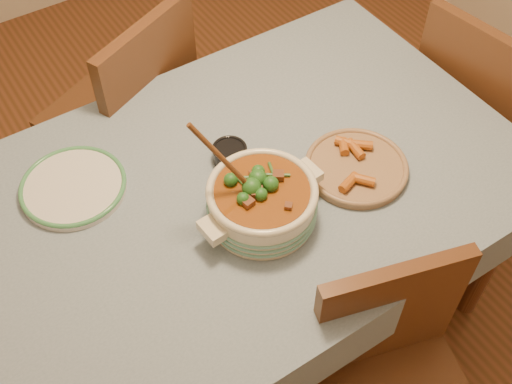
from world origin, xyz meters
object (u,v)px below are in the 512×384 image
chair_far (133,110)px  chair_near (394,377)px  chair_right (477,109)px  dining_table (237,205)px  condiment_bowl (230,153)px  fried_plate (356,166)px  stew_casserole (262,200)px  white_plate (73,186)px

chair_far → chair_near: (0.14, -1.27, -0.05)m
chair_far → chair_right: bearing=123.9°
dining_table → chair_near: bearing=-80.1°
dining_table → chair_right: 1.03m
condiment_bowl → fried_plate: (0.28, -0.23, -0.01)m
chair_far → chair_near: 1.28m
condiment_bowl → chair_near: 0.77m
stew_casserole → white_plate: stew_casserole is taller
chair_near → chair_right: chair_right is taller
fried_plate → chair_far: 0.91m
stew_casserole → chair_far: 0.84m
condiment_bowl → fried_plate: size_ratio=0.34×
stew_casserole → condiment_bowl: bearing=80.6°
chair_near → white_plate: bearing=136.3°
stew_casserole → fried_plate: 0.32m
chair_right → chair_far: bearing=49.6°
chair_near → chair_right: bearing=49.3°
stew_casserole → chair_far: (-0.03, 0.79, -0.29)m
white_plate → chair_near: chair_near is taller
stew_casserole → chair_near: 0.60m
fried_plate → chair_near: (-0.21, -0.47, -0.28)m
white_plate → stew_casserole: bearing=-43.5°
chair_far → fried_plate: bearing=89.9°
condiment_bowl → chair_far: chair_far is taller
stew_casserole → chair_right: (1.03, 0.12, -0.30)m
dining_table → stew_casserole: bearing=-91.4°
condiment_bowl → chair_far: 0.62m
condiment_bowl → chair_near: size_ratio=0.14×
condiment_bowl → chair_right: (0.99, -0.10, -0.26)m
condiment_bowl → chair_right: chair_right is taller
chair_near → condiment_bowl: bearing=111.8°
stew_casserole → fried_plate: bearing=-1.6°
dining_table → chair_near: chair_near is taller
white_plate → chair_right: 1.46m
condiment_bowl → stew_casserole: bearing=-99.4°
stew_casserole → chair_right: size_ratio=0.40×
dining_table → stew_casserole: 0.21m
chair_right → fried_plate: bearing=92.4°
dining_table → chair_right: (1.02, -0.01, -0.14)m
fried_plate → chair_far: (-0.35, 0.80, -0.23)m
white_plate → chair_right: (1.42, -0.25, -0.24)m
condiment_bowl → dining_table: bearing=-110.4°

